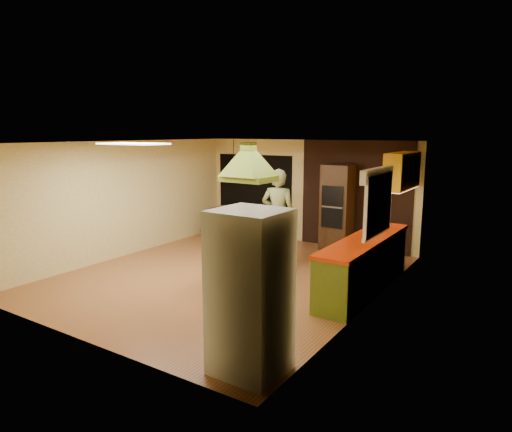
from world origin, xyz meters
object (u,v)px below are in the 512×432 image
Objects in this scene: dining_table at (234,218)px; wall_oven at (337,208)px; man at (278,216)px; canister_large at (382,222)px; refrigerator at (250,293)px; kitchen_island at (249,254)px.

wall_oven is at bearing 14.36° from dining_table.
canister_large is (2.09, 0.25, 0.05)m from man.
wall_oven is (-1.35, 5.64, 0.05)m from refrigerator.
wall_oven reaches higher than kitchen_island.
wall_oven is at bearing -124.38° from man.
dining_table is at bearing 127.77° from kitchen_island.
refrigerator is 9.01× the size of canister_large.
refrigerator reaches higher than kitchen_island.
canister_large is at bearing 174.33° from man.
canister_large is at bearing 31.71° from kitchen_island.
kitchen_island is 8.19× the size of canister_large.
canister_large is at bearing -10.32° from dining_table.
canister_large is (0.10, 4.30, 0.09)m from refrigerator.
kitchen_island is 0.91× the size of refrigerator.
kitchen_island is 1.30m from man.
refrigerator is at bearing -52.80° from dining_table.
man is at bearing -173.21° from canister_large.
refrigerator is at bearing 103.73° from man.
wall_oven is 1.76× the size of dining_table.
dining_table is 4.00m from canister_large.
man reaches higher than canister_large.
kitchen_island is 2.84m from dining_table.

